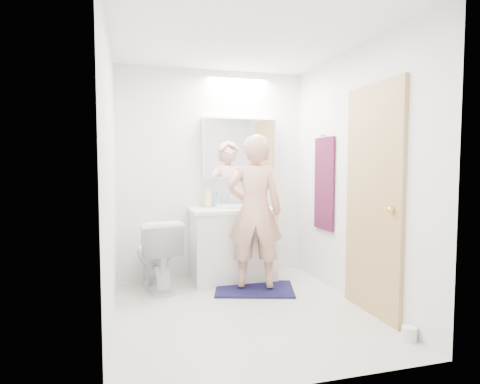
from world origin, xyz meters
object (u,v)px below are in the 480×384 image
object	(u,v)px
toilet	(156,254)
soap_bottle_b	(217,199)
toothbrush_cup	(245,202)
medicine_cabinet	(239,148)
vanity_cabinet	(233,246)
toilet_paper_roll	(409,334)
person	(255,211)
soap_bottle_a	(208,196)

from	to	relation	value
toilet	soap_bottle_b	distance (m)	0.94
soap_bottle_b	toothbrush_cup	world-z (taller)	soap_bottle_b
medicine_cabinet	toothbrush_cup	size ratio (longest dim) A/B	8.46
medicine_cabinet	toilet	size ratio (longest dim) A/B	1.18
vanity_cabinet	medicine_cabinet	xyz separation A→B (m)	(0.14, 0.21, 1.11)
toilet_paper_roll	person	bearing A→B (deg)	117.63
soap_bottle_a	toilet_paper_roll	size ratio (longest dim) A/B	2.24
vanity_cabinet	toilet_paper_roll	xyz separation A→B (m)	(0.88, -1.87, -0.34)
toothbrush_cup	toilet_paper_roll	size ratio (longest dim) A/B	0.95
medicine_cabinet	soap_bottle_b	world-z (taller)	medicine_cabinet
toilet	soap_bottle_a	size ratio (longest dim) A/B	3.03
person	toilet	bearing A→B (deg)	-1.08
vanity_cabinet	soap_bottle_a	xyz separation A→B (m)	(-0.25, 0.15, 0.55)
medicine_cabinet	soap_bottle_a	size ratio (longest dim) A/B	3.57
soap_bottle_a	toilet_paper_roll	xyz separation A→B (m)	(1.13, -2.02, -0.89)
medicine_cabinet	soap_bottle_a	xyz separation A→B (m)	(-0.39, -0.06, -0.56)
medicine_cabinet	toilet	world-z (taller)	medicine_cabinet
person	soap_bottle_b	bearing A→B (deg)	-50.16
toilet	soap_bottle_b	world-z (taller)	soap_bottle_b
soap_bottle_b	toilet_paper_roll	distance (m)	2.44
soap_bottle_a	toothbrush_cup	xyz separation A→B (m)	(0.45, 0.01, -0.07)
medicine_cabinet	toilet_paper_roll	size ratio (longest dim) A/B	8.00
medicine_cabinet	toothbrush_cup	bearing A→B (deg)	-39.28
toothbrush_cup	vanity_cabinet	bearing A→B (deg)	-141.15
soap_bottle_b	toilet_paper_roll	xyz separation A→B (m)	(1.01, -2.05, -0.85)
toilet	toilet_paper_roll	size ratio (longest dim) A/B	6.78
medicine_cabinet	toilet_paper_roll	xyz separation A→B (m)	(0.74, -2.08, -1.45)
soap_bottle_b	vanity_cabinet	bearing A→B (deg)	-52.74
vanity_cabinet	toothbrush_cup	distance (m)	0.54
soap_bottle_b	toothbrush_cup	distance (m)	0.34
vanity_cabinet	toilet_paper_roll	world-z (taller)	vanity_cabinet
soap_bottle_a	soap_bottle_b	world-z (taller)	soap_bottle_a
toilet_paper_roll	toilet	bearing A→B (deg)	134.68
toothbrush_cup	medicine_cabinet	bearing A→B (deg)	140.72
vanity_cabinet	soap_bottle_a	size ratio (longest dim) A/B	3.65
toilet_paper_roll	vanity_cabinet	bearing A→B (deg)	115.14
soap_bottle_a	soap_bottle_b	distance (m)	0.13
toilet	medicine_cabinet	bearing A→B (deg)	-171.40
vanity_cabinet	soap_bottle_a	distance (m)	0.63
vanity_cabinet	toilet_paper_roll	bearing A→B (deg)	-64.86
person	soap_bottle_b	size ratio (longest dim) A/B	9.39
medicine_cabinet	person	size ratio (longest dim) A/B	0.56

